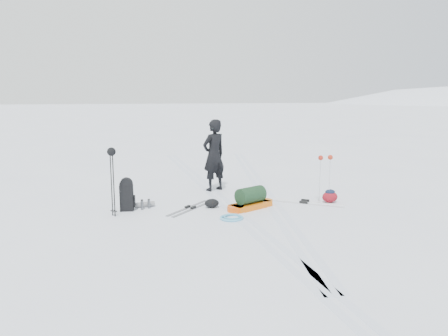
{
  "coord_description": "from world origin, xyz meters",
  "views": [
    {
      "loc": [
        -2.2,
        -10.01,
        2.73
      ],
      "look_at": [
        -0.11,
        0.03,
        0.95
      ],
      "focal_mm": 35.0,
      "sensor_mm": 36.0,
      "label": 1
    }
  ],
  "objects": [
    {
      "name": "skier",
      "position": [
        -0.03,
        1.83,
        1.0
      ],
      "size": [
        0.87,
        0.77,
        2.0
      ],
      "primitive_type": "imported",
      "rotation": [
        0.0,
        0.0,
        3.64
      ],
      "color": "black",
      "rests_on": "ground"
    },
    {
      "name": "thermos_pair",
      "position": [
        -1.98,
        0.19,
        0.12
      ],
      "size": [
        0.24,
        0.17,
        0.25
      ],
      "rotation": [
        0.0,
        0.0,
        -0.27
      ],
      "color": "#55575C",
      "rests_on": "ground"
    },
    {
      "name": "ski_tracks",
      "position": [
        0.61,
        0.88,
        0.0
      ],
      "size": [
        3.38,
        17.97,
        0.01
      ],
      "color": "silver",
      "rests_on": "ground"
    },
    {
      "name": "expedition_rucksack",
      "position": [
        -2.36,
        0.17,
        0.36
      ],
      "size": [
        0.82,
        0.46,
        0.78
      ],
      "rotation": [
        0.0,
        0.0,
        -0.08
      ],
      "color": "black",
      "rests_on": "ground"
    },
    {
      "name": "ski_poles_silver",
      "position": [
        2.4,
        -0.15,
        1.02
      ],
      "size": [
        0.39,
        0.15,
        1.21
      ],
      "rotation": [
        0.0,
        0.0,
        0.26
      ],
      "color": "silver",
      "rests_on": "ground"
    },
    {
      "name": "pulk_sled",
      "position": [
        0.48,
        -0.24,
        0.2
      ],
      "size": [
        1.37,
        0.98,
        0.52
      ],
      "rotation": [
        0.0,
        0.0,
        0.5
      ],
      "color": "#D9630C",
      "rests_on": "ground"
    },
    {
      "name": "touring_skis_grey",
      "position": [
        -0.93,
        0.01,
        0.01
      ],
      "size": [
        1.27,
        1.4,
        0.06
      ],
      "rotation": [
        0.0,
        0.0,
        0.85
      ],
      "color": "gray",
      "rests_on": "ground"
    },
    {
      "name": "touring_skis_white",
      "position": [
        1.93,
        -0.05,
        0.02
      ],
      "size": [
        1.81,
        1.36,
        0.07
      ],
      "rotation": [
        0.0,
        0.0,
        -0.6
      ],
      "color": "#B9BBC0",
      "rests_on": "ground"
    },
    {
      "name": "small_daypack",
      "position": [
        2.58,
        -0.11,
        0.16
      ],
      "size": [
        0.43,
        0.34,
        0.34
      ],
      "rotation": [
        0.0,
        0.0,
        -0.13
      ],
      "color": "maroon",
      "rests_on": "ground"
    },
    {
      "name": "ground",
      "position": [
        0.0,
        0.0,
        0.0
      ],
      "size": [
        200.0,
        200.0,
        0.0
      ],
      "primitive_type": "plane",
      "color": "white",
      "rests_on": "ground"
    },
    {
      "name": "rope_coil",
      "position": [
        -0.15,
        -1.02,
        0.03
      ],
      "size": [
        0.57,
        0.57,
        0.06
      ],
      "rotation": [
        0.0,
        0.0,
        -0.12
      ],
      "color": "#59B1D8",
      "rests_on": "ground"
    },
    {
      "name": "ski_poles_black",
      "position": [
        -2.69,
        -0.26,
        1.27
      ],
      "size": [
        0.19,
        0.19,
        1.55
      ],
      "rotation": [
        0.0,
        0.0,
        -0.03
      ],
      "color": "black",
      "rests_on": "ground"
    },
    {
      "name": "stuff_sack",
      "position": [
        -0.42,
        -0.0,
        0.11
      ],
      "size": [
        0.37,
        0.29,
        0.21
      ],
      "rotation": [
        0.0,
        0.0,
        0.1
      ],
      "color": "black",
      "rests_on": "ground"
    }
  ]
}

